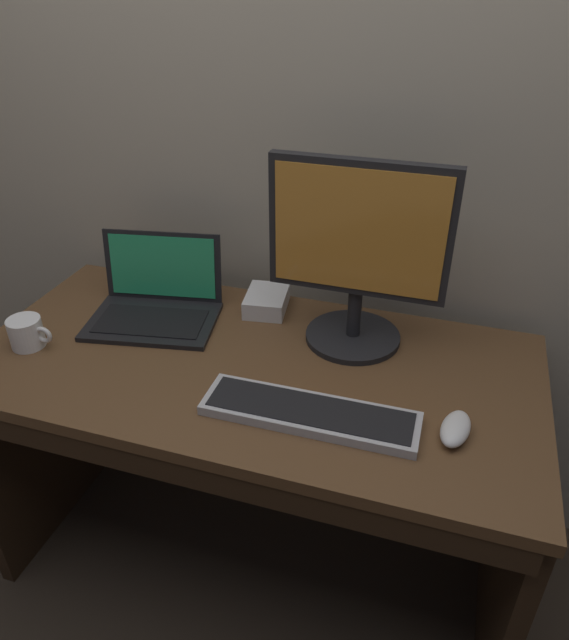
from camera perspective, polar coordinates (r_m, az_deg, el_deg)
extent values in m
plane|color=#382D23|center=(2.04, -2.59, -21.66)|extent=(14.00, 14.00, 0.00)
cube|color=brown|center=(1.51, -3.26, -4.50)|extent=(1.44, 0.71, 0.03)
cube|color=#322113|center=(2.06, -21.76, -9.27)|extent=(0.04, 0.65, 0.73)
cube|color=#322113|center=(1.72, 20.89, -18.79)|extent=(0.04, 0.65, 0.73)
cube|color=#322113|center=(1.31, -8.55, -14.60)|extent=(1.38, 0.02, 0.07)
cube|color=black|center=(1.69, -12.67, -0.14)|extent=(0.39, 0.30, 0.01)
cube|color=black|center=(1.67, -12.83, -0.10)|extent=(0.32, 0.20, 0.00)
cube|color=black|center=(1.75, -11.73, 5.15)|extent=(0.35, 0.10, 0.20)
cube|color=#23935B|center=(1.74, -11.78, 5.10)|extent=(0.31, 0.08, 0.18)
cylinder|color=black|center=(1.59, 6.62, -1.57)|extent=(0.25, 0.25, 0.02)
cylinder|color=black|center=(1.55, 6.79, 0.80)|extent=(0.04, 0.04, 0.14)
cube|color=black|center=(1.43, 7.27, 8.71)|extent=(0.45, 0.03, 0.34)
cube|color=#C67F2D|center=(1.42, 7.13, 8.46)|extent=(0.41, 0.00, 0.30)
cube|color=#BCBCC1|center=(1.32, 2.46, -9.05)|extent=(0.49, 0.14, 0.02)
cube|color=black|center=(1.32, 2.47, -8.63)|extent=(0.46, 0.11, 0.00)
ellipsoid|color=white|center=(1.33, 16.25, -10.09)|extent=(0.08, 0.13, 0.04)
cube|color=silver|center=(1.71, -1.75, 1.84)|extent=(0.14, 0.17, 0.05)
cylinder|color=white|center=(1.68, -23.77, -1.13)|extent=(0.09, 0.09, 0.08)
torus|color=white|center=(1.64, -22.31, -1.35)|extent=(0.05, 0.01, 0.05)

